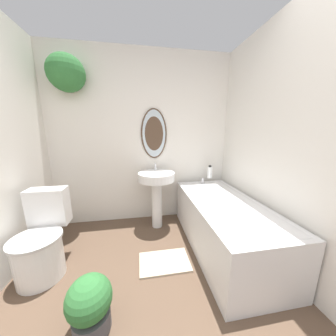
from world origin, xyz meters
TOP-DOWN VIEW (x-y plane):
  - wall_back at (-0.15, 2.21)m, footprint 2.62×0.42m
  - wall_right at (1.28, 1.10)m, footprint 0.06×2.33m
  - toilet at (-0.98, 1.32)m, footprint 0.41×0.56m
  - pedestal_sink at (0.16, 1.93)m, footprint 0.49×0.49m
  - bathtub at (0.87, 1.38)m, footprint 0.73×1.56m
  - shampoo_bottle at (0.97, 2.05)m, footprint 0.07×0.07m
  - potted_plant at (-0.41, 0.72)m, footprint 0.29×0.29m
  - bath_mat at (0.16, 1.22)m, footprint 0.51×0.33m

SIDE VIEW (x-z plane):
  - bath_mat at x=0.16m, z-range 0.00..0.02m
  - potted_plant at x=-0.41m, z-range 0.01..0.41m
  - bathtub at x=0.87m, z-range -0.03..0.61m
  - toilet at x=-0.98m, z-range -0.08..0.69m
  - pedestal_sink at x=0.16m, z-range 0.15..1.03m
  - shampoo_bottle at x=0.97m, z-range 0.63..0.82m
  - wall_right at x=1.28m, z-range 0.00..2.40m
  - wall_back at x=-0.15m, z-range 0.14..2.54m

